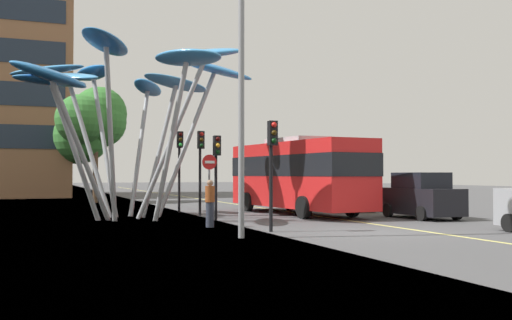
# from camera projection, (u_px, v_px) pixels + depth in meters

# --- Properties ---
(ground) EXTENTS (120.00, 240.00, 0.10)m
(ground) POSITION_uv_depth(u_px,v_px,m) (357.00, 234.00, 19.01)
(ground) COLOR #4C4C4F
(red_bus) EXTENTS (3.37, 9.82, 3.60)m
(red_bus) POSITION_uv_depth(u_px,v_px,m) (298.00, 172.00, 28.09)
(red_bus) COLOR red
(red_bus) RESTS_ON ground
(leaf_sculpture) EXTENTS (11.32, 10.66, 7.49)m
(leaf_sculpture) POSITION_uv_depth(u_px,v_px,m) (128.00, 81.00, 25.39)
(leaf_sculpture) COLOR #9EA0A5
(leaf_sculpture) RESTS_ON ground
(traffic_light_kerb_near) EXTENTS (0.28, 0.42, 3.63)m
(traffic_light_kerb_near) POSITION_uv_depth(u_px,v_px,m) (272.00, 151.00, 19.37)
(traffic_light_kerb_near) COLOR black
(traffic_light_kerb_near) RESTS_ON ground
(traffic_light_kerb_far) EXTENTS (0.28, 0.42, 3.44)m
(traffic_light_kerb_far) POSITION_uv_depth(u_px,v_px,m) (217.00, 159.00, 23.93)
(traffic_light_kerb_far) COLOR black
(traffic_light_kerb_far) RESTS_ON ground
(traffic_light_island_mid) EXTENTS (0.28, 0.42, 3.84)m
(traffic_light_island_mid) POSITION_uv_depth(u_px,v_px,m) (201.00, 155.00, 26.85)
(traffic_light_island_mid) COLOR black
(traffic_light_island_mid) RESTS_ON ground
(traffic_light_opposite) EXTENTS (0.28, 0.42, 3.98)m
(traffic_light_opposite) POSITION_uv_depth(u_px,v_px,m) (180.00, 154.00, 29.02)
(traffic_light_opposite) COLOR black
(traffic_light_opposite) RESTS_ON ground
(car_parked_mid) EXTENTS (1.92, 3.86, 1.96)m
(car_parked_mid) POSITION_uv_depth(u_px,v_px,m) (421.00, 197.00, 25.28)
(car_parked_mid) COLOR black
(car_parked_mid) RESTS_ON ground
(car_parked_far) EXTENTS (1.92, 4.03, 2.03)m
(car_parked_far) POSITION_uv_depth(u_px,v_px,m) (345.00, 192.00, 30.80)
(car_parked_far) COLOR gold
(car_parked_far) RESTS_ON ground
(car_side_street) EXTENTS (1.96, 3.97, 2.06)m
(car_side_street) POSITION_uv_depth(u_px,v_px,m) (299.00, 189.00, 36.80)
(car_side_street) COLOR #2D5138
(car_side_street) RESTS_ON ground
(car_far_side) EXTENTS (2.02, 4.17, 2.06)m
(car_far_side) POSITION_uv_depth(u_px,v_px,m) (265.00, 187.00, 42.12)
(car_far_side) COLOR navy
(car_far_side) RESTS_ON ground
(street_lamp) EXTENTS (1.79, 0.44, 9.02)m
(street_lamp) POSITION_uv_depth(u_px,v_px,m) (253.00, 49.00, 17.75)
(street_lamp) COLOR gray
(street_lamp) RESTS_ON ground
(tree_pavement_near) EXTENTS (4.85, 5.06, 7.84)m
(tree_pavement_near) POSITION_uv_depth(u_px,v_px,m) (91.00, 123.00, 39.87)
(tree_pavement_near) COLOR brown
(tree_pavement_near) RESTS_ON ground
(tree_pavement_far) EXTENTS (4.20, 4.58, 7.49)m
(tree_pavement_far) POSITION_uv_depth(u_px,v_px,m) (72.00, 133.00, 47.98)
(tree_pavement_far) COLOR brown
(tree_pavement_far) RESTS_ON ground
(pedestrian) EXTENTS (0.34, 0.34, 1.69)m
(pedestrian) POSITION_uv_depth(u_px,v_px,m) (210.00, 203.00, 21.05)
(pedestrian) COLOR #2D3342
(pedestrian) RESTS_ON ground
(no_entry_sign) EXTENTS (0.60, 0.12, 2.67)m
(no_entry_sign) POSITION_uv_depth(u_px,v_px,m) (209.00, 177.00, 23.75)
(no_entry_sign) COLOR gray
(no_entry_sign) RESTS_ON ground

